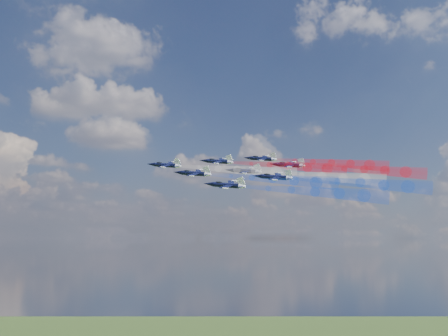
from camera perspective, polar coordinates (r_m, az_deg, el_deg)
name	(u,v)px	position (r m, az deg, el deg)	size (l,w,h in m)	color
jet_lead	(165,165)	(182.41, -6.08, 0.29)	(9.89, 12.36, 3.30)	black
trail_lead	(237,170)	(174.91, 1.35, -0.20)	(4.12, 37.81, 4.12)	silver
jet_inner_left	(194,173)	(167.27, -3.16, -0.57)	(9.89, 12.36, 3.30)	black
trail_inner_left	(273,179)	(161.14, 5.06, -1.13)	(4.12, 37.81, 4.12)	blue
jet_inner_right	(218,161)	(188.08, -0.66, 0.68)	(9.89, 12.36, 3.30)	black
trail_inner_right	(288,166)	(182.78, 6.68, 0.22)	(4.12, 37.81, 4.12)	red
jet_outer_left	(226,185)	(152.01, 0.25, -1.79)	(9.89, 12.36, 3.30)	black
trail_outer_left	(315,192)	(147.53, 9.40, -2.44)	(4.12, 37.81, 4.12)	blue
jet_center_third	(245,171)	(174.79, 2.16, -0.32)	(9.89, 12.36, 3.30)	black
trail_center_third	(322,176)	(170.82, 10.12, -0.84)	(4.12, 37.81, 4.12)	silver
jet_outer_right	(262,159)	(194.58, 3.91, 0.97)	(9.89, 12.36, 3.30)	black
trail_outer_right	(332,163)	(191.14, 11.07, 0.53)	(4.12, 37.81, 4.12)	red
jet_rear_left	(274,177)	(160.45, 5.22, -0.95)	(9.89, 12.36, 3.30)	black
trail_rear_left	(360,183)	(157.95, 13.93, -1.52)	(4.12, 37.81, 4.12)	blue
jet_rear_right	(289,165)	(183.57, 6.72, 0.31)	(9.89, 12.36, 3.30)	black
trail_rear_right	(364,170)	(181.43, 14.33, -0.17)	(4.12, 37.81, 4.12)	red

